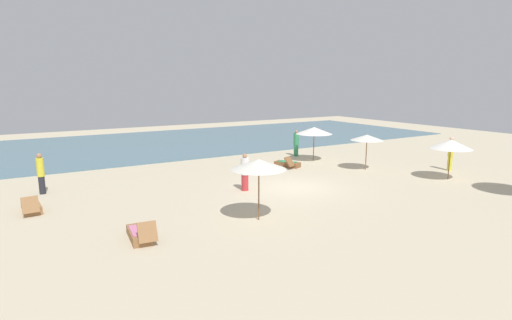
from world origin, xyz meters
TOP-DOWN VIEW (x-y plane):
  - ground_plane at (0.00, 0.00)m, footprint 60.00×60.00m
  - ocean_water at (0.00, 17.00)m, footprint 48.00×16.00m
  - umbrella_0 at (7.70, -2.74)m, footprint 2.07×2.07m
  - umbrella_1 at (5.81, 1.12)m, footprint 1.83×1.83m
  - umbrella_2 at (4.93, 4.72)m, footprint 2.27×2.27m
  - umbrella_3 at (-3.86, -3.04)m, footprint 1.98×1.98m
  - lounger_0 at (-8.05, -2.70)m, footprint 0.74×1.68m
  - lounger_1 at (-10.86, 2.27)m, footprint 0.69×1.68m
  - lounger_2 at (2.47, 4.07)m, footprint 1.25×1.77m
  - person_0 at (-10.32, 4.90)m, footprint 0.34×0.34m
  - person_1 at (5.01, 6.67)m, footprint 0.42×0.42m
  - person_2 at (-2.29, 0.75)m, footprint 0.52×0.52m
  - person_3 at (9.70, -1.47)m, footprint 0.42×0.42m

SIDE VIEW (x-z plane):
  - ground_plane at x=0.00m, z-range 0.00..0.00m
  - ocean_water at x=0.00m, z-range 0.00..0.06m
  - lounger_2 at x=2.47m, z-range -0.17..0.53m
  - lounger_1 at x=-10.86m, z-range -0.19..0.55m
  - lounger_0 at x=-8.05m, z-range -0.19..0.55m
  - person_2 at x=-2.29m, z-range 0.00..1.72m
  - person_1 at x=5.01m, z-range 0.01..1.76m
  - person_0 at x=-10.32m, z-range 0.02..1.87m
  - person_3 at x=9.70m, z-range 0.04..1.96m
  - umbrella_0 at x=7.70m, z-range 0.79..2.85m
  - umbrella_1 at x=5.81m, z-range 0.84..2.84m
  - umbrella_2 at x=4.93m, z-range 0.86..3.00m
  - umbrella_3 at x=-3.86m, z-range 0.93..3.17m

